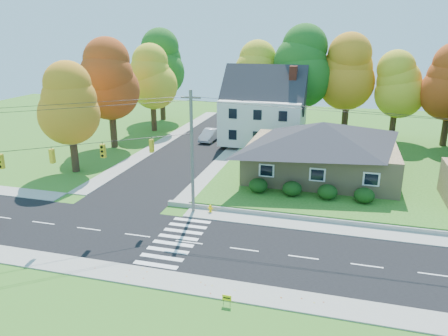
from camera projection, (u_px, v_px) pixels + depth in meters
name	position (u px, v px, depth m)	size (l,w,h in m)	color
ground	(189.00, 242.00, 30.78)	(120.00, 120.00, 0.00)	#3D7923
road_main	(189.00, 242.00, 30.78)	(90.00, 8.00, 0.02)	black
road_cross	(199.00, 145.00, 56.67)	(8.00, 44.00, 0.02)	black
sidewalk_north	(210.00, 214.00, 35.36)	(90.00, 2.00, 0.08)	#9C9A90
sidewalk_south	(161.00, 279.00, 26.18)	(90.00, 2.00, 0.08)	#9C9A90
lawn	(370.00, 167.00, 46.67)	(30.00, 30.00, 0.50)	#3D7923
ranch_house	(322.00, 148.00, 42.43)	(14.60, 10.60, 5.40)	tan
colonial_house	(264.00, 110.00, 55.07)	(10.40, 8.40, 9.60)	silver
hedge_row	(310.00, 190.00, 37.52)	(10.70, 1.70, 1.27)	#163A10
traffic_infrastructure	(192.00, 167.00, 30.49)	(38.10, 10.66, 10.00)	#666059
tree_lot_0	(258.00, 75.00, 59.96)	(6.72, 6.72, 12.51)	#3F2A19
tree_lot_1	(302.00, 67.00, 57.11)	(7.84, 7.84, 14.60)	#3F2A19
tree_lot_2	(349.00, 72.00, 56.70)	(7.28, 7.28, 13.56)	#3F2A19
tree_lot_3	(397.00, 85.00, 54.66)	(6.16, 6.16, 11.47)	#3F2A19
tree_west_0	(69.00, 104.00, 43.94)	(6.16, 6.16, 11.47)	#3F2A19
tree_west_1	(109.00, 80.00, 52.97)	(7.28, 7.28, 13.56)	#3F2A19
tree_west_2	(152.00, 77.00, 62.09)	(6.72, 6.72, 12.51)	#3F2A19
tree_west_3	(161.00, 63.00, 69.55)	(7.84, 7.84, 14.60)	#3F2A19
white_car	(210.00, 135.00, 58.44)	(1.65, 4.72, 1.55)	#B4B3C1
fire_hydrant	(210.00, 209.00, 35.66)	(0.39, 0.31, 0.69)	#FFCA03
yard_sign	(227.00, 298.00, 23.65)	(0.52, 0.04, 0.65)	black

